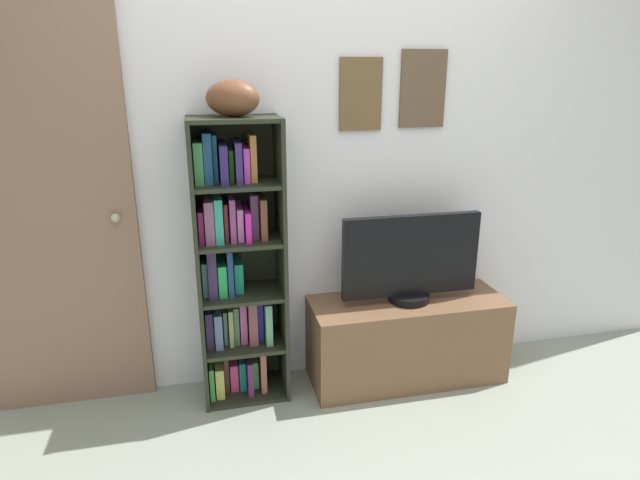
# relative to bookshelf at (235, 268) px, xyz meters

# --- Properties ---
(back_wall) EXTENTS (4.80, 0.08, 2.55)m
(back_wall) POSITION_rel_bookshelf_xyz_m (0.45, 0.15, 0.56)
(back_wall) COLOR silver
(back_wall) RESTS_ON ground
(bookshelf) EXTENTS (0.44, 0.30, 1.46)m
(bookshelf) POSITION_rel_bookshelf_xyz_m (0.00, 0.00, 0.00)
(bookshelf) COLOR #25291D
(bookshelf) RESTS_ON ground
(football) EXTENTS (0.31, 0.28, 0.16)m
(football) POSITION_rel_bookshelf_xyz_m (0.03, -0.03, 0.83)
(football) COLOR brown
(football) RESTS_ON bookshelf
(tv_stand) EXTENTS (1.07, 0.40, 0.47)m
(tv_stand) POSITION_rel_bookshelf_xyz_m (0.92, -0.08, -0.47)
(tv_stand) COLOR brown
(tv_stand) RESTS_ON ground
(television) EXTENTS (0.75, 0.22, 0.48)m
(television) POSITION_rel_bookshelf_xyz_m (0.92, -0.08, -0.00)
(television) COLOR black
(television) RESTS_ON tv_stand
(door) EXTENTS (0.78, 0.09, 2.07)m
(door) POSITION_rel_bookshelf_xyz_m (-0.85, 0.09, 0.32)
(door) COLOR #82614F
(door) RESTS_ON ground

